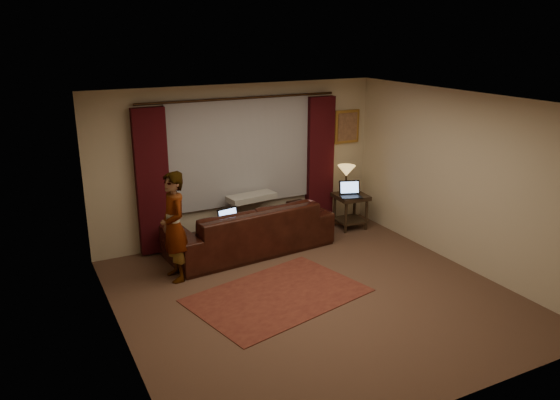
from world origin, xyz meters
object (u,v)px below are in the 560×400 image
(laptop_sofa, at_px, (233,219))
(end_table, at_px, (350,211))
(laptop_table, at_px, (351,190))
(tiffany_lamp, at_px, (346,179))
(sofa, at_px, (249,219))
(person, at_px, (174,227))

(laptop_sofa, distance_m, end_table, 2.46)
(end_table, bearing_deg, laptop_table, -124.30)
(tiffany_lamp, height_order, laptop_table, tiffany_lamp)
(sofa, distance_m, person, 1.47)
(sofa, xyz_separation_m, laptop_table, (1.96, 0.03, 0.22))
(end_table, height_order, tiffany_lamp, tiffany_lamp)
(sofa, relative_size, laptop_sofa, 6.90)
(tiffany_lamp, distance_m, laptop_table, 0.28)
(laptop_sofa, height_order, person, person)
(tiffany_lamp, bearing_deg, person, -167.32)
(end_table, relative_size, tiffany_lamp, 1.23)
(person, bearing_deg, tiffany_lamp, 100.28)
(laptop_sofa, xyz_separation_m, laptop_table, (2.32, 0.22, 0.09))
(tiffany_lamp, xyz_separation_m, person, (-3.37, -0.76, -0.09))
(sofa, bearing_deg, laptop_table, 175.64)
(sofa, distance_m, end_table, 2.06)
(end_table, height_order, person, person)
(person, bearing_deg, laptop_table, 96.34)
(person, bearing_deg, end_table, 98.19)
(end_table, distance_m, laptop_table, 0.47)
(tiffany_lamp, relative_size, person, 0.32)
(laptop_table, bearing_deg, sofa, -160.01)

